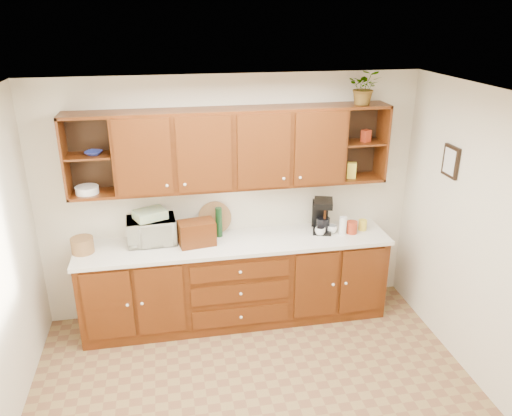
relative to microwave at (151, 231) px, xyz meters
name	(u,v)px	position (x,y,z in m)	size (l,w,h in m)	color
floor	(262,414)	(0.85, -1.57, -1.07)	(4.00, 4.00, 0.00)	olive
ceiling	(264,105)	(0.85, -1.57, 1.53)	(4.00, 4.00, 0.00)	white
back_wall	(231,198)	(0.85, 0.18, 0.23)	(4.00, 4.00, 0.00)	beige
right_wall	(503,257)	(2.85, -1.57, 0.23)	(3.50, 3.50, 0.00)	beige
base_cabinets	(236,282)	(0.85, -0.12, -0.62)	(3.20, 0.60, 0.90)	#3E1C07
countertop	(236,243)	(0.85, -0.13, -0.15)	(3.24, 0.64, 0.04)	silver
upper_cabinets	(233,148)	(0.86, 0.02, 0.82)	(3.20, 0.33, 0.80)	#3E1C07
undercabinet_light	(233,190)	(0.85, -0.03, 0.40)	(0.40, 0.05, 0.03)	white
framed_picture	(451,161)	(2.83, -0.67, 0.78)	(0.03, 0.24, 0.30)	black
wicker_basket	(82,245)	(-0.67, -0.10, -0.06)	(0.22, 0.22, 0.16)	olive
microwave	(151,231)	(0.00, 0.00, 0.00)	(0.48, 0.33, 0.27)	beige
towel_stack	(150,214)	(0.00, 0.00, 0.18)	(0.30, 0.22, 0.09)	#DFD869
wine_bottle	(219,222)	(0.70, 0.03, 0.03)	(0.07, 0.07, 0.32)	black
woven_tray	(215,232)	(0.66, 0.12, -0.13)	(0.35, 0.35, 0.02)	olive
bread_box	(197,233)	(0.45, -0.13, -0.01)	(0.36, 0.23, 0.25)	#3E1C07
mug_tree	(324,228)	(1.82, -0.09, -0.09)	(0.28, 0.27, 0.30)	#3E1C07
canister_red	(352,227)	(2.11, -0.16, -0.07)	(0.11, 0.11, 0.13)	#A73218
canister_white	(343,226)	(2.00, -0.17, -0.04)	(0.08, 0.08, 0.20)	white
canister_yellow	(363,225)	(2.25, -0.10, -0.08)	(0.09, 0.09, 0.12)	yellow
coffee_maker	(322,216)	(1.81, -0.03, 0.04)	(0.26, 0.30, 0.36)	black
bowl_stack	(94,153)	(-0.47, -0.01, 0.85)	(0.16, 0.16, 0.04)	navy
plate_stack	(87,190)	(-0.58, 0.00, 0.48)	(0.22, 0.22, 0.07)	white
pantry_box_yellow	(352,170)	(2.11, -0.02, 0.53)	(0.09, 0.07, 0.17)	yellow
pantry_box_red	(366,136)	(2.25, 0.00, 0.89)	(0.08, 0.07, 0.12)	#A73218
potted_plant	(365,87)	(2.18, -0.03, 1.39)	(0.31, 0.27, 0.34)	#999999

